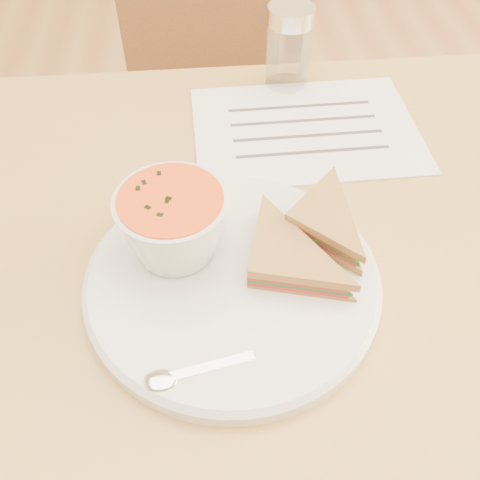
{
  "coord_description": "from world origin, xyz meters",
  "views": [
    {
      "loc": [
        -0.1,
        -0.43,
        1.21
      ],
      "look_at": [
        -0.06,
        -0.07,
        0.8
      ],
      "focal_mm": 40.0,
      "sensor_mm": 36.0,
      "label": 1
    }
  ],
  "objects_px": {
    "dining_table": "(272,372)",
    "condiment_shaker": "(289,48)",
    "chair_far": "(197,175)",
    "soup_bowl": "(174,227)",
    "plate": "(232,281)"
  },
  "relations": [
    {
      "from": "chair_far",
      "to": "soup_bowl",
      "type": "relative_size",
      "value": 7.45
    },
    {
      "from": "condiment_shaker",
      "to": "dining_table",
      "type": "bearing_deg",
      "value": -98.6
    },
    {
      "from": "soup_bowl",
      "to": "condiment_shaker",
      "type": "xyz_separation_m",
      "value": [
        0.17,
        0.34,
        0.0
      ]
    },
    {
      "from": "plate",
      "to": "soup_bowl",
      "type": "xyz_separation_m",
      "value": [
        -0.06,
        0.04,
        0.05
      ]
    },
    {
      "from": "dining_table",
      "to": "condiment_shaker",
      "type": "height_order",
      "value": "condiment_shaker"
    },
    {
      "from": "dining_table",
      "to": "chair_far",
      "type": "relative_size",
      "value": 1.16
    },
    {
      "from": "dining_table",
      "to": "condiment_shaker",
      "type": "xyz_separation_m",
      "value": [
        0.04,
        0.29,
        0.44
      ]
    },
    {
      "from": "dining_table",
      "to": "condiment_shaker",
      "type": "relative_size",
      "value": 8.24
    },
    {
      "from": "plate",
      "to": "soup_bowl",
      "type": "relative_size",
      "value": 2.69
    },
    {
      "from": "dining_table",
      "to": "chair_far",
      "type": "bearing_deg",
      "value": 103.41
    },
    {
      "from": "soup_bowl",
      "to": "chair_far",
      "type": "bearing_deg",
      "value": 87.62
    },
    {
      "from": "chair_far",
      "to": "soup_bowl",
      "type": "height_order",
      "value": "chair_far"
    },
    {
      "from": "chair_far",
      "to": "soup_bowl",
      "type": "bearing_deg",
      "value": 104.31
    },
    {
      "from": "plate",
      "to": "condiment_shaker",
      "type": "bearing_deg",
      "value": 73.02
    },
    {
      "from": "plate",
      "to": "condiment_shaker",
      "type": "height_order",
      "value": "condiment_shaker"
    }
  ]
}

